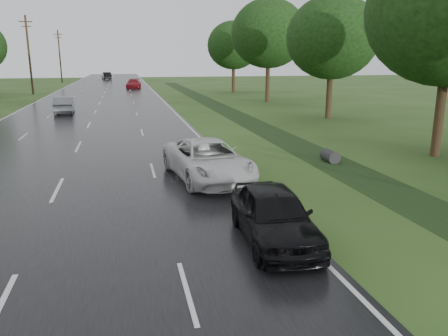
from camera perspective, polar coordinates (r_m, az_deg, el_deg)
name	(u,v)px	position (r m, az deg, el deg)	size (l,w,h in m)	color
road	(102,99)	(53.06, -15.69, 8.63)	(14.00, 180.00, 0.04)	black
edge_stripe_east	(160,98)	(53.18, -8.33, 9.04)	(0.12, 180.00, 0.01)	silver
edge_stripe_west	(40,100)	(53.80, -22.96, 8.15)	(0.12, 180.00, 0.01)	silver
center_line	(102,99)	(53.06, -15.70, 8.66)	(0.12, 180.00, 0.01)	silver
drainage_ditch	(269,131)	(28.37, 5.86, 4.83)	(2.20, 120.00, 0.56)	black
utility_pole_far	(29,54)	(63.89, -24.12, 13.44)	(1.60, 0.26, 10.00)	#352215
utility_pole_distant	(60,56)	(93.54, -20.66, 13.57)	(1.60, 0.26, 10.00)	#352215
tree_east_c	(332,37)	(35.53, 13.97, 16.21)	(7.00, 7.00, 9.29)	#352215
tree_east_d	(269,34)	(48.38, 5.86, 17.06)	(8.00, 8.00, 10.76)	#352215
tree_east_f	(234,45)	(61.70, 1.26, 15.73)	(7.20, 7.20, 9.62)	#352215
white_pickup	(208,160)	(16.75, -2.13, 1.08)	(2.49, 5.39, 1.50)	silver
dark_sedan	(274,215)	(11.10, 6.52, -6.06)	(1.66, 4.13, 1.41)	black
silver_sedan	(64,105)	(39.99, -20.16, 7.74)	(1.49, 4.28, 1.41)	gray
far_car_red	(134,84)	(71.62, -11.72, 10.73)	(2.03, 5.00, 1.45)	maroon
far_car_dark	(107,76)	(104.69, -15.10, 11.55)	(1.73, 4.95, 1.63)	black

